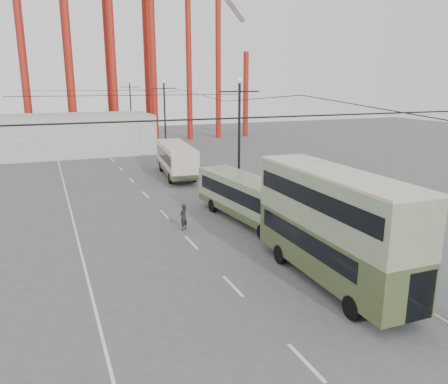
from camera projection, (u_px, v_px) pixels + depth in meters
name	position (u px, v px, depth m)	size (l,w,h in m)	color
ground	(299.00, 326.00, 16.49)	(160.00, 160.00, 0.00)	#4E4E51
road_markings	(154.00, 201.00, 33.84)	(12.52, 120.00, 0.01)	silver
lamp_post_mid	(239.00, 140.00, 33.57)	(3.20, 0.44, 9.32)	black
lamp_post_far	(165.00, 119.00, 53.30)	(3.20, 0.44, 9.32)	black
lamp_post_distant	(131.00, 109.00, 73.03)	(3.20, 0.44, 9.32)	black
fairground_shed	(63.00, 135.00, 55.81)	(22.00, 10.00, 5.00)	#979792
double_decker_bus	(333.00, 222.00, 19.45)	(2.64, 9.72, 5.19)	#384424
single_decker_green	(248.00, 198.00, 28.54)	(3.33, 10.42, 2.89)	slate
single_decker_cream	(176.00, 159.00, 42.68)	(3.62, 10.18, 3.10)	beige
pedestrian	(183.00, 217.00, 27.07)	(0.61, 0.40, 1.68)	black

